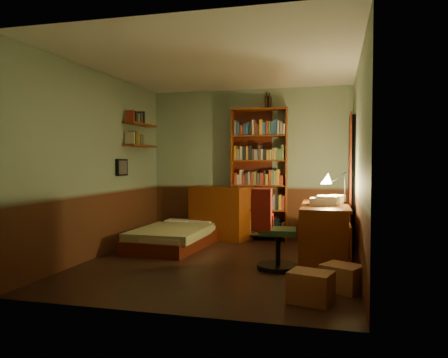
% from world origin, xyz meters
% --- Properties ---
extents(floor, '(3.50, 4.00, 0.02)m').
position_xyz_m(floor, '(0.00, 0.00, -0.01)').
color(floor, black).
rests_on(floor, ground).
extents(ceiling, '(3.50, 4.00, 0.02)m').
position_xyz_m(ceiling, '(0.00, 0.00, 2.61)').
color(ceiling, silver).
rests_on(ceiling, wall_back).
extents(wall_back, '(3.50, 0.02, 2.60)m').
position_xyz_m(wall_back, '(0.00, 2.01, 1.30)').
color(wall_back, gray).
rests_on(wall_back, ground).
extents(wall_left, '(0.02, 4.00, 2.60)m').
position_xyz_m(wall_left, '(-1.76, 0.00, 1.30)').
color(wall_left, gray).
rests_on(wall_left, ground).
extents(wall_right, '(0.02, 4.00, 2.60)m').
position_xyz_m(wall_right, '(1.76, 0.00, 1.30)').
color(wall_right, gray).
rests_on(wall_right, ground).
extents(wall_front, '(3.50, 0.02, 2.60)m').
position_xyz_m(wall_front, '(0.00, -2.01, 1.30)').
color(wall_front, gray).
rests_on(wall_front, ground).
extents(doorway, '(0.06, 0.90, 2.00)m').
position_xyz_m(doorway, '(1.72, 1.30, 1.00)').
color(doorway, black).
rests_on(doorway, ground).
extents(door_trim, '(0.02, 0.98, 2.08)m').
position_xyz_m(door_trim, '(1.69, 1.30, 1.00)').
color(door_trim, '#49170B').
rests_on(door_trim, ground).
extents(bed, '(1.08, 1.85, 0.53)m').
position_xyz_m(bed, '(-0.98, 0.91, 0.27)').
color(bed, '#7C8C55').
rests_on(bed, ground).
extents(dresser, '(1.13, 0.80, 0.91)m').
position_xyz_m(dresser, '(-0.44, 1.77, 0.46)').
color(dresser, '#692B0D').
rests_on(dresser, ground).
extents(mini_stereo, '(0.29, 0.25, 0.14)m').
position_xyz_m(mini_stereo, '(-0.06, 1.89, 0.98)').
color(mini_stereo, '#B2B2B7').
rests_on(mini_stereo, dresser).
extents(bookshelf, '(0.99, 0.39, 2.24)m').
position_xyz_m(bookshelf, '(0.21, 1.85, 1.12)').
color(bookshelf, '#692B0D').
rests_on(bookshelf, ground).
extents(bottle_left, '(0.07, 0.07, 0.23)m').
position_xyz_m(bottle_left, '(0.31, 1.96, 2.36)').
color(bottle_left, black).
rests_on(bottle_left, bookshelf).
extents(bottle_right, '(0.06, 0.06, 0.21)m').
position_xyz_m(bottle_right, '(0.37, 1.96, 2.35)').
color(bottle_right, black).
rests_on(bottle_right, bookshelf).
extents(desk, '(0.65, 1.47, 0.78)m').
position_xyz_m(desk, '(1.35, 0.33, 0.39)').
color(desk, '#692B0D').
rests_on(desk, ground).
extents(paper_stack, '(0.27, 0.32, 0.11)m').
position_xyz_m(paper_stack, '(1.48, 0.52, 0.83)').
color(paper_stack, silver).
rests_on(paper_stack, desk).
extents(desk_lamp, '(0.22, 0.22, 0.58)m').
position_xyz_m(desk_lamp, '(1.60, 0.57, 1.06)').
color(desk_lamp, black).
rests_on(desk_lamp, desk).
extents(office_chair, '(0.50, 0.45, 0.92)m').
position_xyz_m(office_chair, '(0.79, -0.13, 0.46)').
color(office_chair, '#29502F').
rests_on(office_chair, ground).
extents(red_jacket, '(0.34, 0.48, 0.51)m').
position_xyz_m(red_jacket, '(0.80, 0.07, 1.17)').
color(red_jacket, '#B0241E').
rests_on(red_jacket, office_chair).
extents(wall_shelf_lower, '(0.20, 0.90, 0.03)m').
position_xyz_m(wall_shelf_lower, '(-1.64, 1.10, 1.60)').
color(wall_shelf_lower, '#692B0D').
rests_on(wall_shelf_lower, wall_left).
extents(wall_shelf_upper, '(0.20, 0.90, 0.03)m').
position_xyz_m(wall_shelf_upper, '(-1.64, 1.10, 1.95)').
color(wall_shelf_upper, '#692B0D').
rests_on(wall_shelf_upper, wall_left).
extents(framed_picture, '(0.04, 0.32, 0.26)m').
position_xyz_m(framed_picture, '(-1.72, 0.60, 1.25)').
color(framed_picture, black).
rests_on(framed_picture, wall_left).
extents(cardboard_box_a, '(0.46, 0.40, 0.29)m').
position_xyz_m(cardboard_box_a, '(1.27, -1.36, 0.15)').
color(cardboard_box_a, '#936140').
rests_on(cardboard_box_a, ground).
extents(cardboard_box_b, '(0.49, 0.46, 0.27)m').
position_xyz_m(cardboard_box_b, '(1.56, -0.90, 0.13)').
color(cardboard_box_b, '#936140').
rests_on(cardboard_box_b, ground).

